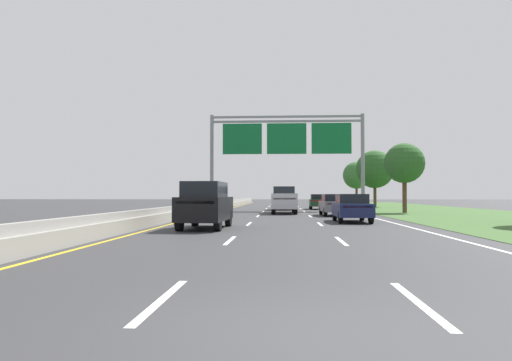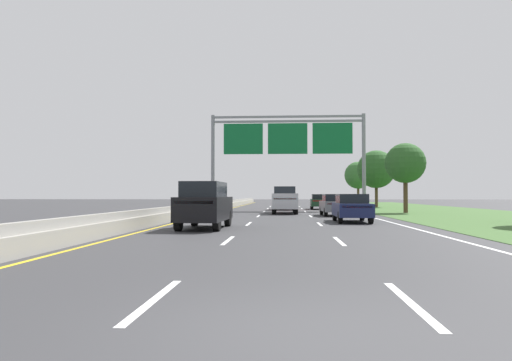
% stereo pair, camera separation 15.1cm
% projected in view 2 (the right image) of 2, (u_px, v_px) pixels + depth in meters
% --- Properties ---
extents(ground_plane, '(220.00, 220.00, 0.00)m').
position_uv_depth(ground_plane, '(285.00, 213.00, 40.29)').
color(ground_plane, '#333335').
extents(lane_striping, '(11.96, 106.00, 0.01)m').
position_uv_depth(lane_striping, '(285.00, 213.00, 39.83)').
color(lane_striping, white).
rests_on(lane_striping, ground).
extents(grass_verge_right, '(14.00, 110.00, 0.02)m').
position_uv_depth(grass_verge_right, '(453.00, 213.00, 39.43)').
color(grass_verge_right, '#3D602D').
rests_on(grass_verge_right, ground).
extents(median_barrier_concrete, '(0.60, 110.00, 0.85)m').
position_uv_depth(median_barrier_concrete, '(207.00, 208.00, 40.71)').
color(median_barrier_concrete, '#99968E').
rests_on(median_barrier_concrete, ground).
extents(overhead_sign_gantry, '(15.06, 0.42, 9.38)m').
position_uv_depth(overhead_sign_gantry, '(288.00, 142.00, 46.32)').
color(overhead_sign_gantry, gray).
rests_on(overhead_sign_gantry, ground).
extents(pickup_truck_silver, '(2.04, 5.42, 2.20)m').
position_uv_depth(pickup_truck_silver, '(285.00, 200.00, 38.54)').
color(pickup_truck_silver, '#B2B5BA').
rests_on(pickup_truck_silver, ground).
extents(car_darkgreen_right_lane_sedan, '(1.91, 4.44, 1.57)m').
position_uv_depth(car_darkgreen_right_lane_sedan, '(319.00, 201.00, 49.70)').
color(car_darkgreen_right_lane_sedan, '#193D23').
rests_on(car_darkgreen_right_lane_sedan, ground).
extents(car_grey_right_lane_sedan, '(1.92, 4.44, 1.57)m').
position_uv_depth(car_grey_right_lane_sedan, '(335.00, 204.00, 34.46)').
color(car_grey_right_lane_sedan, slate).
rests_on(car_grey_right_lane_sedan, ground).
extents(car_navy_right_lane_sedan, '(1.84, 4.41, 1.57)m').
position_uv_depth(car_navy_right_lane_sedan, '(352.00, 207.00, 26.64)').
color(car_navy_right_lane_sedan, '#161E47').
rests_on(car_navy_right_lane_sedan, ground).
extents(car_red_centre_lane_suv, '(2.03, 4.75, 2.11)m').
position_uv_depth(car_red_centre_lane_suv, '(285.00, 199.00, 47.85)').
color(car_red_centre_lane_suv, maroon).
rests_on(car_red_centre_lane_suv, ground).
extents(car_black_left_lane_suv, '(2.02, 4.75, 2.11)m').
position_uv_depth(car_black_left_lane_suv, '(205.00, 204.00, 21.55)').
color(car_black_left_lane_suv, black).
rests_on(car_black_left_lane_suv, ground).
extents(roadside_tree_mid, '(3.35, 3.35, 5.84)m').
position_uv_depth(roadside_tree_mid, '(405.00, 163.00, 39.66)').
color(roadside_tree_mid, '#4C3823').
rests_on(roadside_tree_mid, ground).
extents(roadside_tree_far, '(4.56, 4.56, 6.85)m').
position_uv_depth(roadside_tree_far, '(376.00, 169.00, 57.17)').
color(roadside_tree_far, '#4C3823').
rests_on(roadside_tree_far, ground).
extents(roadside_tree_distant, '(4.11, 4.11, 6.52)m').
position_uv_depth(roadside_tree_distant, '(358.00, 175.00, 72.03)').
color(roadside_tree_distant, '#4C3823').
rests_on(roadside_tree_distant, ground).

